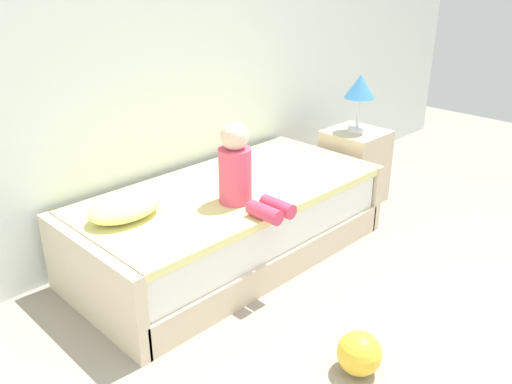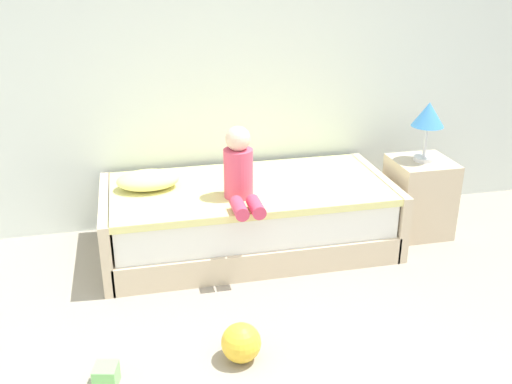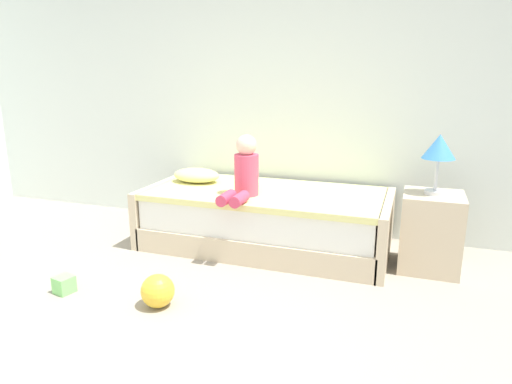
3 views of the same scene
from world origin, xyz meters
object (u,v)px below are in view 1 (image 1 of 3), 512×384
object	(u,v)px
table_lamp	(360,89)
toy_ball	(359,353)
child_figure	(241,172)
nightstand	(354,166)
bed	(230,223)
pillow	(125,208)

from	to	relation	value
table_lamp	toy_ball	distance (m)	2.23
child_figure	toy_ball	size ratio (longest dim) A/B	2.32
nightstand	child_figure	distance (m)	1.52
toy_ball	table_lamp	bearing A→B (deg)	36.47
child_figure	bed	bearing A→B (deg)	64.79
nightstand	toy_ball	size ratio (longest dim) A/B	2.73
bed	child_figure	world-z (taller)	child_figure
pillow	table_lamp	bearing A→B (deg)	-3.96
nightstand	pillow	distance (m)	2.08
bed	nightstand	bearing A→B (deg)	-1.80
child_figure	toy_ball	bearing A→B (deg)	-101.25
bed	toy_ball	bearing A→B (deg)	-103.91
child_figure	pillow	xyz separation A→B (m)	(-0.60, 0.33, -0.14)
bed	child_figure	bearing A→B (deg)	-115.21
table_lamp	pillow	xyz separation A→B (m)	(-2.06, 0.14, -0.37)
pillow	toy_ball	xyz separation A→B (m)	(0.39, -1.37, -0.46)
bed	nightstand	world-z (taller)	nightstand
nightstand	pillow	bearing A→B (deg)	176.04
table_lamp	child_figure	distance (m)	1.49
bed	table_lamp	distance (m)	1.52
pillow	child_figure	bearing A→B (deg)	-28.60
nightstand	toy_ball	bearing A→B (deg)	-143.53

